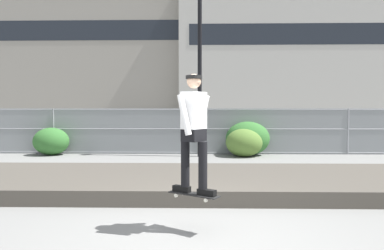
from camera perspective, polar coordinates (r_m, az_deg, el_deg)
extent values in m
plane|color=slate|center=(5.23, 0.96, -17.71)|extent=(120.00, 120.00, 0.00)
cube|color=#4C473F|center=(8.44, 1.09, -8.81)|extent=(15.83, 3.50, 0.31)
cube|color=black|center=(5.42, 0.30, -10.84)|extent=(0.78, 0.59, 0.02)
cylinder|color=silver|center=(5.37, 3.21, -11.36)|extent=(0.06, 0.05, 0.05)
cylinder|color=silver|center=(5.22, 2.19, -11.76)|extent=(0.06, 0.05, 0.05)
cylinder|color=silver|center=(5.64, -1.44, -10.68)|extent=(0.06, 0.05, 0.05)
cylinder|color=silver|center=(5.50, -2.54, -11.02)|extent=(0.06, 0.05, 0.05)
cube|color=#99999E|center=(5.29, 2.71, -11.33)|extent=(0.12, 0.15, 0.01)
cube|color=#99999E|center=(5.56, -1.98, -10.64)|extent=(0.12, 0.15, 0.01)
cube|color=black|center=(5.29, 2.33, -10.58)|extent=(0.29, 0.23, 0.09)
cube|color=black|center=(5.53, -1.64, -10.02)|extent=(0.29, 0.23, 0.09)
cylinder|color=black|center=(5.25, 1.72, -6.37)|extent=(0.13, 0.13, 0.69)
cylinder|color=black|center=(5.42, -1.07, -6.10)|extent=(0.13, 0.13, 0.69)
cube|color=black|center=(5.29, 0.30, -1.59)|extent=(0.38, 0.42, 0.18)
cube|color=white|center=(5.27, 0.30, 2.31)|extent=(0.39, 0.44, 0.54)
cylinder|color=white|center=(5.48, 1.70, 1.69)|extent=(0.24, 0.20, 0.58)
cylinder|color=white|center=(5.07, -1.21, 1.63)|extent=(0.24, 0.20, 0.58)
sphere|color=tan|center=(5.29, 0.30, 6.92)|extent=(0.21, 0.21, 0.21)
cylinder|color=black|center=(5.30, 0.30, 7.54)|extent=(0.24, 0.24, 0.05)
cylinder|color=gray|center=(15.84, -20.98, -0.89)|extent=(0.06, 0.06, 1.85)
cylinder|color=gray|center=(14.66, 1.18, -0.99)|extent=(0.06, 0.06, 1.85)
cylinder|color=gray|center=(15.82, 23.37, -0.94)|extent=(0.06, 0.06, 1.85)
cylinder|color=gray|center=(14.64, 1.19, 2.47)|extent=(23.90, 0.04, 0.04)
cylinder|color=gray|center=(14.66, 1.18, -0.63)|extent=(23.90, 0.04, 0.04)
cylinder|color=gray|center=(14.74, 1.18, -4.34)|extent=(23.90, 0.04, 0.04)
cube|color=gray|center=(14.66, 1.18, -0.99)|extent=(23.90, 0.01, 1.85)
cylinder|color=black|center=(13.99, 1.22, 10.10)|extent=(0.16, 0.16, 7.33)
cube|color=black|center=(18.54, -15.85, -1.15)|extent=(4.47, 1.98, 0.70)
cube|color=#23282D|center=(18.57, -16.46, 0.92)|extent=(2.26, 1.69, 0.64)
cylinder|color=black|center=(18.97, -11.09, -2.08)|extent=(0.65, 0.27, 0.64)
cylinder|color=black|center=(17.33, -12.53, -2.52)|extent=(0.65, 0.27, 0.64)
cylinder|color=black|center=(19.84, -18.73, -1.97)|extent=(0.65, 0.27, 0.64)
cylinder|color=black|center=(18.28, -20.78, -2.37)|extent=(0.65, 0.27, 0.64)
cube|color=#474C54|center=(17.98, 2.99, -1.17)|extent=(4.46, 1.95, 0.70)
cube|color=#23282D|center=(17.94, 2.35, 0.96)|extent=(2.25, 1.68, 0.64)
cylinder|color=black|center=(18.99, 6.93, -2.05)|extent=(0.65, 0.26, 0.64)
cylinder|color=black|center=(17.30, 7.68, -2.49)|extent=(0.65, 0.26, 0.64)
cylinder|color=black|center=(18.83, -1.33, -2.08)|extent=(0.65, 0.26, 0.64)
cylinder|color=black|center=(17.12, -1.40, -2.52)|extent=(0.65, 0.26, 0.64)
cube|color=gray|center=(53.48, -12.45, 10.65)|extent=(28.45, 11.66, 18.99)
cube|color=#1E232B|center=(48.30, -14.18, 14.27)|extent=(26.17, 0.04, 2.50)
cube|color=#B2AFA8|center=(51.29, 16.22, 10.03)|extent=(31.13, 11.49, 17.33)
cube|color=#1E232B|center=(46.15, 18.14, 13.49)|extent=(28.64, 0.04, 2.50)
ellipsoid|color=#336B2D|center=(15.38, -21.32, -2.42)|extent=(1.41, 1.15, 1.09)
ellipsoid|color=#567A33|center=(13.97, 8.22, -2.76)|extent=(1.40, 1.15, 1.08)
ellipsoid|color=#336B2D|center=(14.40, 8.76, -2.11)|extent=(1.72, 1.41, 1.33)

